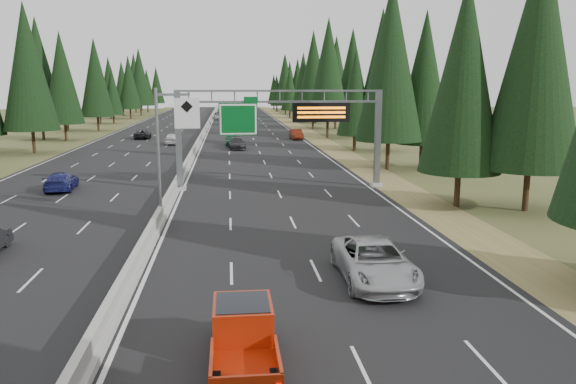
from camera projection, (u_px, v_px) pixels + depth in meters
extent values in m
cube|color=black|center=(202.00, 138.00, 88.28)|extent=(32.00, 260.00, 0.08)
cube|color=olive|center=(314.00, 137.00, 90.11)|extent=(3.60, 260.00, 0.06)
cube|color=#434C23|center=(85.00, 139.00, 86.45)|extent=(3.60, 260.00, 0.06)
cube|color=#979791|center=(202.00, 137.00, 88.24)|extent=(0.70, 260.00, 0.30)
cube|color=#979791|center=(202.00, 134.00, 88.17)|extent=(0.30, 260.00, 0.60)
cube|color=slate|center=(179.00, 141.00, 43.62)|extent=(0.45, 0.45, 7.80)
cube|color=#979791|center=(180.00, 188.00, 44.32)|extent=(0.90, 0.90, 0.30)
cube|color=slate|center=(378.00, 139.00, 45.24)|extent=(0.45, 0.45, 7.80)
cube|color=#979791|center=(376.00, 184.00, 45.95)|extent=(0.90, 0.90, 0.30)
cube|color=slate|center=(280.00, 91.00, 43.72)|extent=(15.85, 0.35, 0.16)
cube|color=slate|center=(280.00, 102.00, 43.87)|extent=(15.85, 0.35, 0.16)
cube|color=#054C19|center=(238.00, 119.00, 43.54)|extent=(3.00, 0.10, 2.50)
cube|color=silver|center=(238.00, 119.00, 43.48)|extent=(2.85, 0.02, 2.35)
cube|color=#054C19|center=(251.00, 100.00, 43.36)|extent=(1.10, 0.10, 0.45)
cube|color=black|center=(321.00, 112.00, 44.07)|extent=(4.50, 0.40, 1.50)
cube|color=orange|center=(322.00, 108.00, 43.79)|extent=(3.80, 0.02, 0.18)
cube|color=orange|center=(321.00, 113.00, 43.85)|extent=(3.80, 0.02, 0.18)
cube|color=orange|center=(321.00, 117.00, 43.92)|extent=(3.80, 0.02, 0.18)
cylinder|color=slate|center=(158.00, 155.00, 33.79)|extent=(0.20, 0.20, 8.00)
cube|color=#979791|center=(161.00, 218.00, 34.52)|extent=(0.50, 0.50, 0.20)
cube|color=slate|center=(173.00, 95.00, 33.22)|extent=(2.00, 0.15, 0.15)
cube|color=silver|center=(187.00, 113.00, 33.39)|extent=(1.50, 0.06, 1.80)
cylinder|color=black|center=(457.00, 189.00, 38.32)|extent=(0.40, 0.40, 2.45)
cone|color=black|center=(464.00, 75.00, 36.88)|extent=(5.52, 5.52, 12.88)
cylinder|color=black|center=(526.00, 190.00, 37.13)|extent=(0.40, 0.40, 2.83)
cone|color=black|center=(537.00, 53.00, 35.47)|extent=(6.36, 6.36, 14.84)
cylinder|color=black|center=(388.00, 155.00, 55.18)|extent=(0.40, 0.40, 2.91)
cone|color=black|center=(391.00, 61.00, 53.48)|extent=(6.54, 6.54, 15.27)
cylinder|color=black|center=(421.00, 156.00, 56.64)|extent=(0.40, 0.40, 2.48)
cone|color=black|center=(425.00, 77.00, 55.19)|extent=(5.58, 5.58, 13.01)
cylinder|color=black|center=(354.00, 143.00, 71.22)|extent=(0.40, 0.40, 2.03)
cone|color=black|center=(355.00, 92.00, 70.03)|extent=(4.58, 4.58, 10.68)
cylinder|color=black|center=(379.00, 140.00, 71.38)|extent=(0.40, 0.40, 2.81)
cone|color=black|center=(382.00, 69.00, 69.74)|extent=(6.32, 6.32, 14.75)
cylinder|color=black|center=(327.00, 129.00, 88.22)|extent=(0.40, 0.40, 2.96)
cone|color=black|center=(328.00, 69.00, 86.49)|extent=(6.66, 6.66, 15.55)
cylinder|color=black|center=(351.00, 128.00, 91.85)|extent=(0.40, 0.40, 2.77)
cone|color=black|center=(352.00, 74.00, 90.24)|extent=(6.22, 6.22, 14.52)
cylinder|color=black|center=(313.00, 121.00, 107.00)|extent=(0.40, 0.40, 2.94)
cone|color=black|center=(313.00, 72.00, 105.28)|extent=(6.62, 6.62, 15.44)
cylinder|color=black|center=(335.00, 121.00, 107.72)|extent=(0.40, 0.40, 2.80)
cone|color=black|center=(336.00, 75.00, 106.09)|extent=(6.29, 6.29, 14.68)
cylinder|color=black|center=(303.00, 117.00, 126.07)|extent=(0.40, 0.40, 2.47)
cone|color=black|center=(303.00, 82.00, 124.63)|extent=(5.56, 5.56, 12.98)
cylinder|color=black|center=(315.00, 117.00, 123.89)|extent=(0.40, 0.40, 2.52)
cone|color=black|center=(316.00, 81.00, 122.42)|extent=(5.68, 5.68, 13.24)
cylinder|color=black|center=(290.00, 114.00, 141.56)|extent=(0.40, 0.40, 2.05)
cone|color=black|center=(290.00, 89.00, 140.36)|extent=(4.61, 4.61, 10.76)
cylinder|color=black|center=(308.00, 113.00, 143.86)|extent=(0.40, 0.40, 2.46)
cone|color=black|center=(308.00, 83.00, 142.43)|extent=(5.53, 5.53, 12.90)
cylinder|color=black|center=(285.00, 110.00, 161.66)|extent=(0.40, 0.40, 2.72)
cone|color=black|center=(285.00, 80.00, 160.07)|extent=(6.13, 6.13, 14.29)
cylinder|color=black|center=(298.00, 110.00, 162.13)|extent=(0.40, 0.40, 2.54)
cone|color=black|center=(298.00, 82.00, 160.65)|extent=(5.72, 5.72, 13.36)
cylinder|color=black|center=(277.00, 109.00, 178.81)|extent=(0.40, 0.40, 1.85)
cone|color=black|center=(277.00, 90.00, 177.72)|extent=(4.17, 4.17, 9.73)
cylinder|color=black|center=(290.00, 108.00, 176.28)|extent=(0.40, 0.40, 2.52)
cone|color=black|center=(290.00, 82.00, 174.81)|extent=(5.67, 5.67, 13.24)
cylinder|color=black|center=(274.00, 107.00, 194.25)|extent=(0.40, 0.40, 1.92)
cone|color=black|center=(274.00, 89.00, 193.13)|extent=(4.32, 4.32, 10.07)
cylinder|color=black|center=(285.00, 105.00, 193.35)|extent=(0.40, 0.40, 2.95)
cone|color=black|center=(284.00, 78.00, 191.62)|extent=(6.65, 6.65, 15.51)
cylinder|color=black|center=(34.00, 142.00, 68.20)|extent=(0.40, 0.40, 2.88)
cone|color=black|center=(27.00, 66.00, 66.52)|extent=(6.48, 6.48, 15.11)
cylinder|color=black|center=(66.00, 132.00, 84.19)|extent=(0.40, 0.40, 2.58)
cone|color=black|center=(62.00, 78.00, 82.68)|extent=(5.80, 5.80, 13.52)
cylinder|color=black|center=(43.00, 130.00, 85.82)|extent=(0.40, 0.40, 2.94)
cone|color=black|center=(38.00, 69.00, 84.10)|extent=(6.62, 6.62, 15.44)
cylinder|color=black|center=(98.00, 124.00, 102.29)|extent=(0.40, 0.40, 2.66)
cone|color=black|center=(95.00, 77.00, 100.73)|extent=(5.98, 5.98, 13.95)
cylinder|color=black|center=(68.00, 125.00, 101.84)|extent=(0.40, 0.40, 2.40)
cone|color=black|center=(65.00, 83.00, 100.44)|extent=(5.39, 5.39, 12.58)
cylinder|color=black|center=(114.00, 119.00, 122.60)|extent=(0.40, 0.40, 1.96)
cone|color=black|center=(112.00, 91.00, 121.46)|extent=(4.40, 4.40, 10.28)
cylinder|color=black|center=(101.00, 119.00, 121.32)|extent=(0.40, 0.40, 2.24)
cone|color=black|center=(98.00, 86.00, 120.01)|extent=(5.05, 5.05, 11.78)
cylinder|color=black|center=(131.00, 114.00, 140.21)|extent=(0.40, 0.40, 2.49)
cone|color=black|center=(129.00, 82.00, 138.76)|extent=(5.60, 5.60, 13.06)
cylinder|color=black|center=(111.00, 114.00, 139.26)|extent=(0.40, 0.40, 2.43)
cone|color=black|center=(109.00, 83.00, 137.84)|extent=(5.47, 5.47, 12.77)
cylinder|color=black|center=(141.00, 110.00, 154.85)|extent=(0.40, 0.40, 2.93)
cone|color=black|center=(139.00, 76.00, 153.14)|extent=(6.59, 6.59, 15.37)
cylinder|color=black|center=(124.00, 112.00, 153.41)|extent=(0.40, 0.40, 2.36)
cone|color=black|center=(122.00, 84.00, 152.03)|extent=(5.32, 5.32, 12.41)
cylinder|color=black|center=(148.00, 109.00, 173.54)|extent=(0.40, 0.40, 2.12)
cone|color=black|center=(147.00, 87.00, 172.30)|extent=(4.77, 4.77, 11.12)
cylinder|color=black|center=(136.00, 108.00, 172.70)|extent=(0.40, 0.40, 2.86)
cone|color=black|center=(134.00, 78.00, 171.03)|extent=(6.44, 6.44, 15.03)
cylinder|color=black|center=(157.00, 107.00, 189.52)|extent=(0.40, 0.40, 2.31)
cone|color=black|center=(156.00, 85.00, 188.17)|extent=(5.20, 5.20, 12.13)
cylinder|color=black|center=(142.00, 107.00, 188.92)|extent=(0.40, 0.40, 1.83)
cone|color=black|center=(141.00, 90.00, 187.85)|extent=(4.13, 4.13, 9.63)
imported|color=#A3A4A8|center=(374.00, 261.00, 23.61)|extent=(2.88, 6.17, 1.71)
cylinder|color=black|center=(275.00, 382.00, 14.91)|extent=(0.28, 0.75, 0.75)
cylinder|color=black|center=(218.00, 335.00, 17.75)|extent=(0.28, 0.75, 0.75)
cylinder|color=black|center=(267.00, 332.00, 17.91)|extent=(0.28, 0.75, 0.75)
cube|color=#A4230A|center=(244.00, 351.00, 16.35)|extent=(1.86, 5.22, 0.28)
cube|color=#A4230A|center=(243.00, 318.00, 17.05)|extent=(1.77, 2.05, 1.03)
cube|color=black|center=(243.00, 310.00, 17.00)|extent=(1.58, 1.77, 0.51)
cube|color=#A4230A|center=(212.00, 366.00, 14.83)|extent=(0.09, 2.24, 0.56)
cube|color=#A4230A|center=(278.00, 362.00, 15.01)|extent=(0.09, 2.24, 0.56)
imported|color=#135531|center=(232.00, 140.00, 77.55)|extent=(1.73, 4.28, 1.46)
imported|color=#581B0C|center=(296.00, 134.00, 85.84)|extent=(1.85, 4.81, 1.56)
imported|color=black|center=(237.00, 143.00, 72.93)|extent=(2.39, 5.16, 1.46)
imported|color=silver|center=(220.00, 117.00, 134.64)|extent=(2.89, 5.48, 1.47)
imported|color=black|center=(218.00, 115.00, 140.60)|extent=(2.04, 4.79, 1.61)
imported|color=navy|center=(61.00, 181.00, 44.17)|extent=(2.44, 5.12, 1.44)
imported|color=silver|center=(173.00, 139.00, 78.62)|extent=(2.10, 4.74, 1.58)
imported|color=black|center=(143.00, 134.00, 86.98)|extent=(2.68, 5.29, 1.43)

